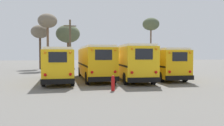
{
  "coord_description": "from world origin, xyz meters",
  "views": [
    {
      "loc": [
        -3.97,
        -20.13,
        2.4
      ],
      "look_at": [
        0.0,
        0.8,
        1.61
      ],
      "focal_mm": 35.0,
      "sensor_mm": 36.0,
      "label": 1
    }
  ],
  "objects_px": {
    "utility_pole": "(70,44)",
    "bare_tree_3": "(68,34)",
    "school_bus_0": "(59,63)",
    "fire_hydrant": "(113,83)",
    "school_bus_1": "(94,62)",
    "bare_tree_0": "(48,22)",
    "school_bus_3": "(159,62)",
    "school_bus_2": "(130,61)",
    "bare_tree_1": "(151,25)",
    "bare_tree_2": "(40,32)"
  },
  "relations": [
    {
      "from": "school_bus_3",
      "to": "bare_tree_0",
      "type": "relative_size",
      "value": 1.08
    },
    {
      "from": "school_bus_0",
      "to": "bare_tree_3",
      "type": "relative_size",
      "value": 1.31
    },
    {
      "from": "bare_tree_0",
      "to": "bare_tree_1",
      "type": "relative_size",
      "value": 1.03
    },
    {
      "from": "bare_tree_1",
      "to": "bare_tree_2",
      "type": "height_order",
      "value": "bare_tree_1"
    },
    {
      "from": "utility_pole",
      "to": "bare_tree_3",
      "type": "bearing_deg",
      "value": 93.17
    },
    {
      "from": "school_bus_1",
      "to": "school_bus_3",
      "type": "bearing_deg",
      "value": -0.22
    },
    {
      "from": "fire_hydrant",
      "to": "bare_tree_1",
      "type": "bearing_deg",
      "value": 63.0
    },
    {
      "from": "school_bus_2",
      "to": "bare_tree_2",
      "type": "distance_m",
      "value": 21.86
    },
    {
      "from": "school_bus_2",
      "to": "bare_tree_0",
      "type": "relative_size",
      "value": 1.12
    },
    {
      "from": "school_bus_0",
      "to": "school_bus_3",
      "type": "height_order",
      "value": "school_bus_3"
    },
    {
      "from": "school_bus_1",
      "to": "school_bus_3",
      "type": "distance_m",
      "value": 6.73
    },
    {
      "from": "school_bus_0",
      "to": "fire_hydrant",
      "type": "bearing_deg",
      "value": -59.68
    },
    {
      "from": "school_bus_3",
      "to": "fire_hydrant",
      "type": "relative_size",
      "value": 9.2
    },
    {
      "from": "utility_pole",
      "to": "school_bus_1",
      "type": "bearing_deg",
      "value": -78.24
    },
    {
      "from": "utility_pole",
      "to": "bare_tree_1",
      "type": "height_order",
      "value": "bare_tree_1"
    },
    {
      "from": "utility_pole",
      "to": "bare_tree_2",
      "type": "height_order",
      "value": "utility_pole"
    },
    {
      "from": "school_bus_1",
      "to": "bare_tree_1",
      "type": "bearing_deg",
      "value": 50.78
    },
    {
      "from": "school_bus_0",
      "to": "utility_pole",
      "type": "distance_m",
      "value": 12.07
    },
    {
      "from": "school_bus_1",
      "to": "fire_hydrant",
      "type": "distance_m",
      "value": 7.21
    },
    {
      "from": "school_bus_0",
      "to": "bare_tree_2",
      "type": "bearing_deg",
      "value": 102.52
    },
    {
      "from": "school_bus_2",
      "to": "utility_pole",
      "type": "distance_m",
      "value": 13.62
    },
    {
      "from": "bare_tree_0",
      "to": "fire_hydrant",
      "type": "height_order",
      "value": "bare_tree_0"
    },
    {
      "from": "school_bus_3",
      "to": "fire_hydrant",
      "type": "bearing_deg",
      "value": -131.57
    },
    {
      "from": "school_bus_3",
      "to": "bare_tree_1",
      "type": "height_order",
      "value": "bare_tree_1"
    },
    {
      "from": "bare_tree_2",
      "to": "bare_tree_3",
      "type": "bearing_deg",
      "value": 5.77
    },
    {
      "from": "school_bus_1",
      "to": "bare_tree_2",
      "type": "distance_m",
      "value": 19.62
    },
    {
      "from": "school_bus_1",
      "to": "bare_tree_2",
      "type": "relative_size",
      "value": 1.29
    },
    {
      "from": "bare_tree_3",
      "to": "fire_hydrant",
      "type": "xyz_separation_m",
      "value": [
        3.19,
        -25.17,
        -5.54
      ]
    },
    {
      "from": "school_bus_2",
      "to": "utility_pole",
      "type": "xyz_separation_m",
      "value": [
        -5.71,
        12.17,
        2.15
      ]
    },
    {
      "from": "school_bus_2",
      "to": "school_bus_3",
      "type": "distance_m",
      "value": 3.48
    },
    {
      "from": "bare_tree_0",
      "to": "school_bus_0",
      "type": "bearing_deg",
      "value": -80.67
    },
    {
      "from": "bare_tree_3",
      "to": "school_bus_2",
      "type": "bearing_deg",
      "value": -72.21
    },
    {
      "from": "bare_tree_2",
      "to": "bare_tree_3",
      "type": "relative_size",
      "value": 0.97
    },
    {
      "from": "utility_pole",
      "to": "bare_tree_0",
      "type": "bearing_deg",
      "value": 138.97
    },
    {
      "from": "school_bus_3",
      "to": "fire_hydrant",
      "type": "distance_m",
      "value": 9.51
    },
    {
      "from": "school_bus_3",
      "to": "bare_tree_1",
      "type": "distance_m",
      "value": 15.11
    },
    {
      "from": "school_bus_3",
      "to": "bare_tree_3",
      "type": "xyz_separation_m",
      "value": [
        -9.46,
        18.11,
        4.43
      ]
    },
    {
      "from": "utility_pole",
      "to": "fire_hydrant",
      "type": "distance_m",
      "value": 18.89
    },
    {
      "from": "fire_hydrant",
      "to": "school_bus_0",
      "type": "bearing_deg",
      "value": 120.32
    },
    {
      "from": "utility_pole",
      "to": "school_bus_3",
      "type": "bearing_deg",
      "value": -51.22
    },
    {
      "from": "school_bus_0",
      "to": "bare_tree_0",
      "type": "xyz_separation_m",
      "value": [
        -2.43,
        14.81,
        5.91
      ]
    },
    {
      "from": "bare_tree_2",
      "to": "bare_tree_1",
      "type": "bearing_deg",
      "value": -13.24
    },
    {
      "from": "school_bus_3",
      "to": "bare_tree_0",
      "type": "xyz_separation_m",
      "value": [
        -12.53,
        14.31,
        5.9
      ]
    },
    {
      "from": "bare_tree_1",
      "to": "fire_hydrant",
      "type": "height_order",
      "value": "bare_tree_1"
    },
    {
      "from": "utility_pole",
      "to": "fire_hydrant",
      "type": "relative_size",
      "value": 7.28
    },
    {
      "from": "bare_tree_0",
      "to": "bare_tree_2",
      "type": "height_order",
      "value": "bare_tree_0"
    },
    {
      "from": "school_bus_1",
      "to": "bare_tree_3",
      "type": "distance_m",
      "value": 18.79
    },
    {
      "from": "school_bus_3",
      "to": "bare_tree_3",
      "type": "bearing_deg",
      "value": 117.58
    },
    {
      "from": "school_bus_1",
      "to": "bare_tree_3",
      "type": "xyz_separation_m",
      "value": [
        -2.72,
        18.08,
        4.32
      ]
    },
    {
      "from": "school_bus_1",
      "to": "school_bus_2",
      "type": "height_order",
      "value": "school_bus_2"
    }
  ]
}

